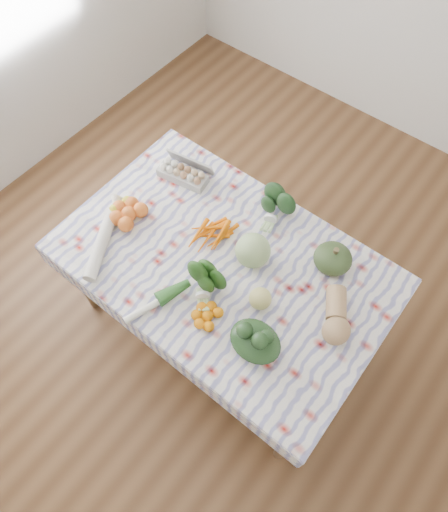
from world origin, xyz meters
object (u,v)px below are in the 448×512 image
(dining_table, at_px, (224,270))
(butternut_squash, at_px, (337,315))
(kabocha_squash, at_px, (333,259))
(egg_carton, at_px, (183,174))
(grapefruit, at_px, (260,298))
(cabbage, at_px, (253,250))

(dining_table, height_order, butternut_squash, butternut_squash)
(dining_table, distance_m, kabocha_squash, 0.56)
(dining_table, distance_m, egg_carton, 0.60)
(kabocha_squash, bearing_deg, butternut_squash, -55.07)
(egg_carton, relative_size, butternut_squash, 1.03)
(kabocha_squash, bearing_deg, egg_carton, -177.54)
(egg_carton, bearing_deg, dining_table, -38.58)
(dining_table, relative_size, kabocha_squash, 8.37)
(butternut_squash, bearing_deg, grapefruit, 173.76)
(egg_carton, distance_m, grapefruit, 0.87)
(egg_carton, relative_size, grapefruit, 2.62)
(egg_carton, relative_size, kabocha_squash, 1.49)
(kabocha_squash, distance_m, grapefruit, 0.42)
(cabbage, distance_m, butternut_squash, 0.50)
(kabocha_squash, relative_size, grapefruit, 1.76)
(dining_table, xyz_separation_m, butternut_squash, (0.60, 0.07, 0.15))
(kabocha_squash, height_order, cabbage, cabbage)
(dining_table, xyz_separation_m, cabbage, (0.10, 0.10, 0.17))
(egg_carton, bearing_deg, butternut_squash, -20.63)
(grapefruit, bearing_deg, cabbage, 135.19)
(cabbage, height_order, grapefruit, cabbage)
(kabocha_squash, relative_size, cabbage, 1.08)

